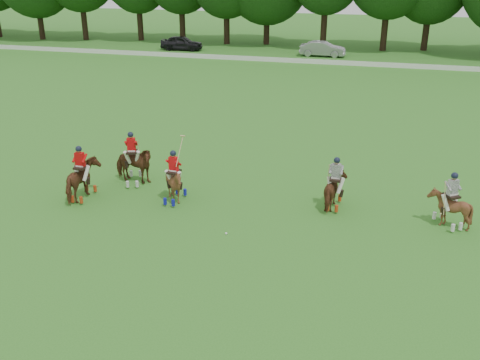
% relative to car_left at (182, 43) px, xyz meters
% --- Properties ---
extents(ground, '(180.00, 180.00, 0.00)m').
position_rel_car_left_xyz_m(ground, '(15.11, -42.50, -0.79)').
color(ground, '#317320').
rests_on(ground, ground).
extents(boundary_rail, '(120.00, 0.10, 0.44)m').
position_rel_car_left_xyz_m(boundary_rail, '(15.11, -4.50, -0.57)').
color(boundary_rail, white).
rests_on(boundary_rail, ground).
extents(car_left, '(4.72, 2.06, 1.58)m').
position_rel_car_left_xyz_m(car_left, '(0.00, 0.00, 0.00)').
color(car_left, black).
rests_on(car_left, ground).
extents(car_mid, '(4.73, 1.67, 1.55)m').
position_rel_car_left_xyz_m(car_mid, '(15.72, 0.00, -0.01)').
color(car_mid, '#96969B').
rests_on(car_mid, ground).
extents(polo_red_a, '(1.23, 1.99, 2.36)m').
position_rel_car_left_xyz_m(polo_red_a, '(10.48, -38.78, 0.07)').
color(polo_red_a, '#4C2B14').
rests_on(polo_red_a, ground).
extents(polo_red_b, '(2.11, 1.96, 2.43)m').
position_rel_car_left_xyz_m(polo_red_b, '(11.79, -36.67, 0.10)').
color(polo_red_b, '#4C2B14').
rests_on(polo_red_b, ground).
extents(polo_red_c, '(1.37, 1.51, 2.81)m').
position_rel_car_left_xyz_m(polo_red_c, '(14.34, -38.04, 0.02)').
color(polo_red_c, '#4C2B14').
rests_on(polo_red_c, ground).
extents(polo_stripe_a, '(1.09, 1.76, 2.19)m').
position_rel_car_left_xyz_m(polo_stripe_a, '(20.85, -36.87, -0.01)').
color(polo_stripe_a, '#4C2B14').
rests_on(polo_stripe_a, ground).
extents(polo_stripe_b, '(1.74, 1.78, 2.20)m').
position_rel_car_left_xyz_m(polo_stripe_b, '(25.21, -37.39, -0.01)').
color(polo_stripe_b, '#4C2B14').
rests_on(polo_stripe_b, ground).
extents(polo_ball, '(0.09, 0.09, 0.09)m').
position_rel_car_left_xyz_m(polo_ball, '(17.25, -40.29, -0.75)').
color(polo_ball, white).
rests_on(polo_ball, ground).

